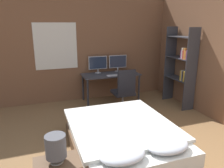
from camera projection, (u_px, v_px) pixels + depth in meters
wall_back at (98, 48)px, 5.76m from camera, size 12.00×0.08×2.70m
bed at (123, 141)px, 3.31m from camera, size 1.50×1.94×0.59m
bedside_lamp at (56, 147)px, 2.23m from camera, size 0.22×0.22×0.31m
desk at (111, 77)px, 5.66m from camera, size 1.47×0.65×0.72m
monitor_left at (98, 63)px, 5.69m from camera, size 0.49×0.16×0.44m
monitor_right at (118, 62)px, 5.87m from camera, size 0.49×0.16×0.44m
keyboard at (114, 75)px, 5.44m from camera, size 0.34×0.13×0.02m
computer_mouse at (123, 74)px, 5.52m from camera, size 0.07×0.05×0.04m
office_chair at (124, 94)px, 5.09m from camera, size 0.52×0.52×0.99m
bookshelf at (182, 64)px, 5.20m from camera, size 0.31×0.86×1.91m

